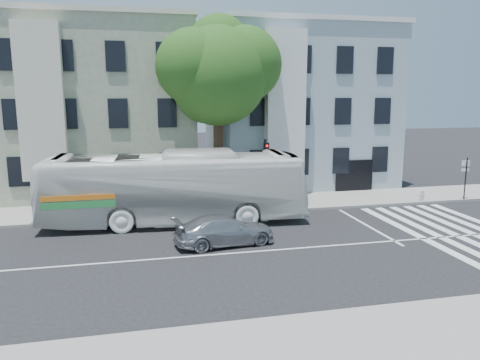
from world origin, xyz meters
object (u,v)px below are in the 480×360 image
object	(u,v)px
traffic_signal	(266,165)
sedan	(225,230)
bus	(175,188)
fire_hydrant	(422,195)

from	to	relation	value
traffic_signal	sedan	bearing A→B (deg)	-127.42
bus	fire_hydrant	world-z (taller)	bus
bus	traffic_signal	xyz separation A→B (m)	(5.24, 1.61, 0.76)
bus	traffic_signal	size ratio (longest dim) A/B	3.29
bus	sedan	world-z (taller)	bus
traffic_signal	fire_hydrant	xyz separation A→B (m)	(9.70, -0.51, -2.10)
bus	sedan	size ratio (longest dim) A/B	2.98
sedan	fire_hydrant	distance (m)	14.06
bus	traffic_signal	world-z (taller)	traffic_signal
sedan	fire_hydrant	bearing A→B (deg)	-76.17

